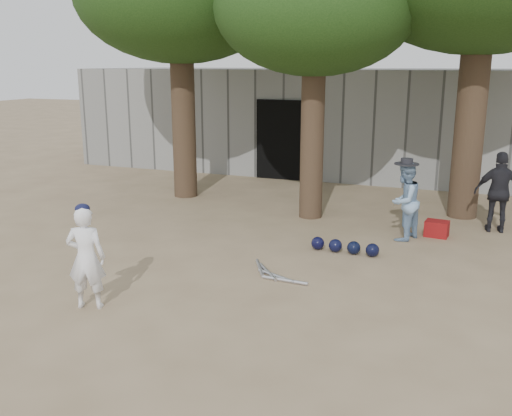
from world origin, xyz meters
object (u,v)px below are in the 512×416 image
at_px(spectator_dark, 500,192).
at_px(red_bag, 437,229).
at_px(boy_player, 86,258).
at_px(spectator_blue, 404,201).

height_order(spectator_dark, red_bag, spectator_dark).
xyz_separation_m(boy_player, red_bag, (4.09, 5.02, -0.54)).
bearing_deg(boy_player, spectator_blue, -146.86).
distance_m(spectator_dark, red_bag, 1.43).
distance_m(spectator_blue, red_bag, 0.92).
bearing_deg(red_bag, spectator_dark, 35.35).
xyz_separation_m(spectator_dark, red_bag, (-1.05, -0.74, -0.63)).
distance_m(spectator_blue, spectator_dark, 2.01).
bearing_deg(red_bag, boy_player, -129.18).
xyz_separation_m(spectator_blue, red_bag, (0.58, 0.43, -0.57)).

